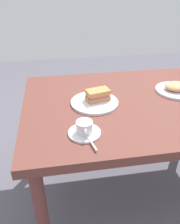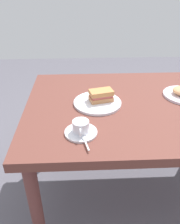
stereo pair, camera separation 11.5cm
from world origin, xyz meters
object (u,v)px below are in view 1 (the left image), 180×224
at_px(spoon, 91,141).
at_px(side_plate, 176,90).
at_px(sandwich_front, 98,95).
at_px(coffee_saucer, 84,133).
at_px(sandwich_plate, 94,102).
at_px(coffee_cup, 84,127).
at_px(dining_table, 139,112).

relative_size(spoon, side_plate, 0.40).
distance_m(sandwich_front, coffee_saucer, 0.31).
bearing_deg(sandwich_plate, coffee_cup, -109.35).
bearing_deg(coffee_saucer, coffee_cup, -92.91).
bearing_deg(side_plate, sandwich_front, -173.83).
bearing_deg(coffee_saucer, side_plate, 28.66).
bearing_deg(coffee_cup, side_plate, 28.78).
relative_size(sandwich_front, side_plate, 0.57).
height_order(coffee_cup, spoon, coffee_cup).
relative_size(sandwich_plate, spoon, 2.72).
distance_m(dining_table, coffee_saucer, 0.46).
height_order(sandwich_plate, coffee_saucer, sandwich_plate).
relative_size(sandwich_front, coffee_saucer, 0.94).
height_order(dining_table, spoon, spoon).
bearing_deg(coffee_cup, sandwich_plate, 70.65).
xyz_separation_m(coffee_saucer, side_plate, (0.62, 0.34, 0.00)).
bearing_deg(dining_table, side_plate, 16.17).
xyz_separation_m(dining_table, sandwich_front, (-0.25, 0.02, 0.13)).
bearing_deg(side_plate, spoon, -145.80).
distance_m(sandwich_front, coffee_cup, 0.31).
distance_m(sandwich_plate, sandwich_front, 0.05).
height_order(dining_table, coffee_cup, coffee_cup).
bearing_deg(sandwich_plate, sandwich_front, 31.57).
height_order(sandwich_plate, spoon, spoon).
bearing_deg(dining_table, spoon, -136.21).
xyz_separation_m(coffee_cup, side_plate, (0.62, 0.34, -0.03)).
xyz_separation_m(coffee_saucer, coffee_cup, (-0.00, -0.00, 0.03)).
distance_m(coffee_saucer, spoon, 0.07).
distance_m(sandwich_front, side_plate, 0.51).
height_order(coffee_cup, side_plate, coffee_cup).
relative_size(dining_table, coffee_saucer, 8.93).
bearing_deg(spoon, coffee_saucer, 102.99).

